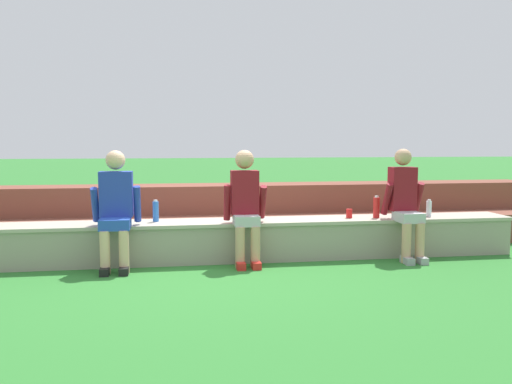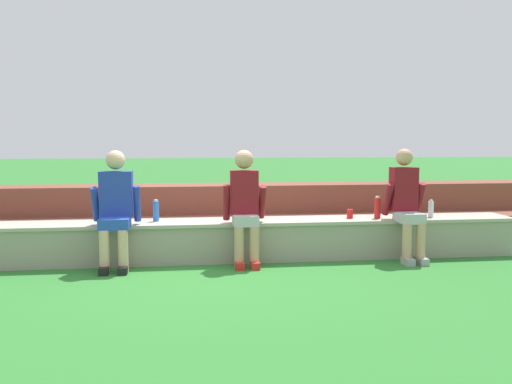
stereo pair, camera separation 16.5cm
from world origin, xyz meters
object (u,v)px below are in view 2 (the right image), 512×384
object	(u,v)px
person_left_of_center	(245,204)
plastic_cup_middle	(350,214)
person_far_left	(115,206)
water_bottle_near_right	(431,209)
water_bottle_mid_left	(377,208)
person_center	(407,202)
water_bottle_mid_right	(156,211)

from	to	relation	value
person_left_of_center	plastic_cup_middle	size ratio (longest dim) A/B	11.82
person_far_left	plastic_cup_middle	world-z (taller)	person_far_left
person_left_of_center	plastic_cup_middle	distance (m)	1.39
person_left_of_center	plastic_cup_middle	bearing A→B (deg)	11.13
water_bottle_near_right	water_bottle_mid_left	xyz separation A→B (m)	(-0.72, -0.02, 0.03)
person_far_left	water_bottle_mid_left	bearing A→B (deg)	3.84
person_far_left	plastic_cup_middle	bearing A→B (deg)	5.23
person_center	plastic_cup_middle	size ratio (longest dim) A/B	11.91
water_bottle_mid_left	person_center	bearing A→B (deg)	-37.88
water_bottle_mid_left	person_far_left	bearing A→B (deg)	-176.16
plastic_cup_middle	water_bottle_mid_left	bearing A→B (deg)	-7.71
person_left_of_center	person_center	size ratio (longest dim) A/B	0.99
water_bottle_near_right	plastic_cup_middle	size ratio (longest dim) A/B	1.95
water_bottle_mid_right	plastic_cup_middle	world-z (taller)	water_bottle_mid_right
person_left_of_center	water_bottle_mid_right	world-z (taller)	person_left_of_center
person_center	water_bottle_near_right	size ratio (longest dim) A/B	6.11
person_center	water_bottle_mid_right	xyz separation A→B (m)	(-3.02, 0.34, -0.10)
person_left_of_center	person_center	world-z (taller)	person_center
person_center	water_bottle_mid_left	xyz separation A→B (m)	(-0.28, 0.22, -0.09)
water_bottle_near_right	plastic_cup_middle	distance (m)	1.06
water_bottle_near_right	water_bottle_mid_left	world-z (taller)	water_bottle_mid_left
person_far_left	water_bottle_mid_right	size ratio (longest dim) A/B	5.10
water_bottle_mid_right	person_left_of_center	bearing A→B (deg)	-17.80
person_left_of_center	plastic_cup_middle	world-z (taller)	person_left_of_center
person_far_left	person_center	size ratio (longest dim) A/B	0.99
person_center	water_bottle_mid_right	distance (m)	3.04
plastic_cup_middle	person_far_left	bearing A→B (deg)	-174.77
person_center	plastic_cup_middle	xyz separation A→B (m)	(-0.62, 0.27, -0.17)
person_left_of_center	water_bottle_near_right	xyz separation A→B (m)	(2.41, 0.24, -0.13)
person_left_of_center	water_bottle_mid_left	distance (m)	1.71
water_bottle_near_right	water_bottle_mid_left	bearing A→B (deg)	-178.46
water_bottle_mid_left	plastic_cup_middle	world-z (taller)	water_bottle_mid_left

